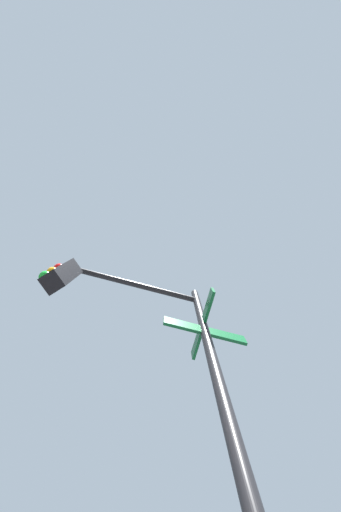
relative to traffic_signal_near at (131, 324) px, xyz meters
name	(u,v)px	position (x,y,z in m)	size (l,w,h in m)	color
traffic_signal_near	(131,324)	(0.00, 0.00, 0.00)	(2.05, 2.18, 6.34)	black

